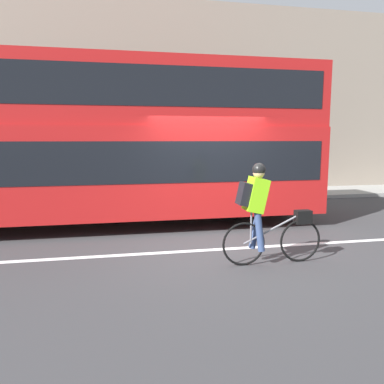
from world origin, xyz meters
name	(u,v)px	position (x,y,z in m)	size (l,w,h in m)	color
ground_plane	(223,248)	(0.00, 0.00, 0.00)	(80.00, 80.00, 0.00)	#38383A
road_center_line	(224,249)	(0.00, -0.10, 0.00)	(50.00, 0.14, 0.01)	silver
sidewalk_curb	(174,196)	(0.00, 6.02, 0.06)	(60.00, 2.20, 0.12)	gray
building_facade	(169,99)	(0.00, 7.27, 3.45)	(60.00, 0.30, 6.90)	gray
bus	(94,136)	(-2.41, 2.38, 2.10)	(10.39, 2.57, 3.75)	black
cyclist_on_bike	(263,211)	(0.37, -1.02, 0.89)	(1.70, 0.32, 1.66)	black
street_sign_post	(213,155)	(1.32, 5.90, 1.49)	(0.36, 0.09, 2.45)	#59595B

